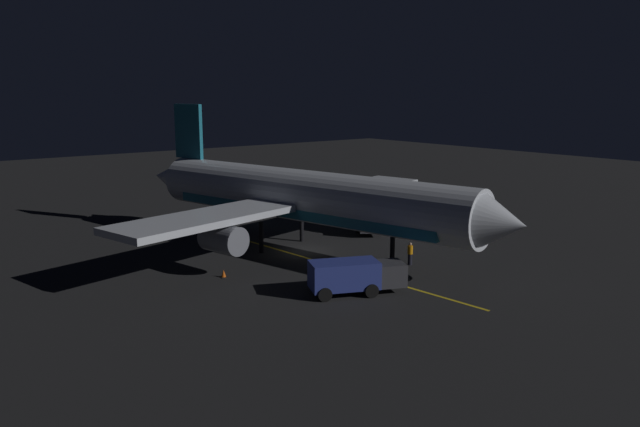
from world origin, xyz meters
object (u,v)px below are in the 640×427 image
object	(u,v)px
baggage_truck	(354,276)
traffic_cone_near_left	(224,274)
airliner	(299,197)
traffic_cone_near_right	(329,261)
ground_crew_worker	(410,253)
catering_truck	(367,219)

from	to	relation	value
baggage_truck	traffic_cone_near_left	distance (m)	9.77
airliner	baggage_truck	bearing A→B (deg)	71.00
airliner	traffic_cone_near_right	bearing A→B (deg)	80.55
airliner	ground_crew_worker	distance (m)	10.21
traffic_cone_near_left	traffic_cone_near_right	world-z (taller)	same
catering_truck	traffic_cone_near_right	size ratio (longest dim) A/B	10.31
catering_truck	traffic_cone_near_right	bearing A→B (deg)	33.59
ground_crew_worker	traffic_cone_near_left	size ratio (longest dim) A/B	3.16
baggage_truck	ground_crew_worker	bearing A→B (deg)	-162.27
catering_truck	ground_crew_worker	size ratio (longest dim) A/B	3.26
baggage_truck	ground_crew_worker	world-z (taller)	baggage_truck
baggage_truck	traffic_cone_near_right	xyz separation A→B (m)	(-3.05, -6.37, -0.92)
catering_truck	traffic_cone_near_left	xyz separation A→B (m)	(17.97, 4.62, -0.92)
catering_truck	traffic_cone_near_right	xyz separation A→B (m)	(10.06, 6.68, -0.92)
airliner	catering_truck	world-z (taller)	airliner
airliner	traffic_cone_near_right	size ratio (longest dim) A/B	69.11
airliner	ground_crew_worker	xyz separation A→B (m)	(-4.01, 8.69, -3.57)
airliner	catering_truck	xyz separation A→B (m)	(-9.26, -1.85, -3.28)
ground_crew_worker	traffic_cone_near_right	world-z (taller)	ground_crew_worker
catering_truck	traffic_cone_near_right	distance (m)	12.11
catering_truck	ground_crew_worker	xyz separation A→B (m)	(5.25, 10.54, -0.29)
ground_crew_worker	traffic_cone_near_right	size ratio (longest dim) A/B	3.16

